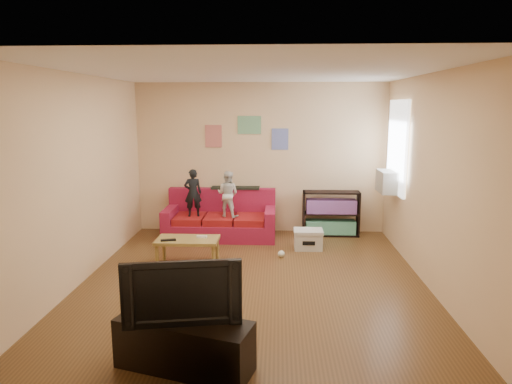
{
  "coord_description": "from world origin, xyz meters",
  "views": [
    {
      "loc": [
        0.31,
        -5.73,
        2.29
      ],
      "look_at": [
        0.0,
        0.8,
        1.05
      ],
      "focal_mm": 32.0,
      "sensor_mm": 36.0,
      "label": 1
    }
  ],
  "objects_px": {
    "coffee_table": "(188,242)",
    "bookshelf": "(331,216)",
    "file_box": "(308,239)",
    "sofa": "(221,221)",
    "television": "(182,289)",
    "child_b": "(228,194)",
    "tv_stand": "(184,345)",
    "child_a": "(193,193)"
  },
  "relations": [
    {
      "from": "child_a",
      "to": "sofa",
      "type": "bearing_deg",
      "value": -171.84
    },
    {
      "from": "file_box",
      "to": "tv_stand",
      "type": "bearing_deg",
      "value": -110.5
    },
    {
      "from": "sofa",
      "to": "file_box",
      "type": "bearing_deg",
      "value": -23.35
    },
    {
      "from": "child_b",
      "to": "bookshelf",
      "type": "xyz_separation_m",
      "value": [
        1.81,
        0.35,
        -0.45
      ]
    },
    {
      "from": "sofa",
      "to": "television",
      "type": "relative_size",
      "value": 1.92
    },
    {
      "from": "tv_stand",
      "to": "file_box",
      "type": "bearing_deg",
      "value": 85.94
    },
    {
      "from": "child_b",
      "to": "television",
      "type": "bearing_deg",
      "value": 109.71
    },
    {
      "from": "child_a",
      "to": "coffee_table",
      "type": "distance_m",
      "value": 1.44
    },
    {
      "from": "sofa",
      "to": "file_box",
      "type": "xyz_separation_m",
      "value": [
        1.5,
        -0.65,
        -0.12
      ]
    },
    {
      "from": "coffee_table",
      "to": "file_box",
      "type": "xyz_separation_m",
      "value": [
        1.8,
        0.87,
        -0.18
      ]
    },
    {
      "from": "child_b",
      "to": "tv_stand",
      "type": "xyz_separation_m",
      "value": [
        0.04,
        -3.99,
        -0.58
      ]
    },
    {
      "from": "sofa",
      "to": "bookshelf",
      "type": "relative_size",
      "value": 1.93
    },
    {
      "from": "tv_stand",
      "to": "sofa",
      "type": "bearing_deg",
      "value": 109.1
    },
    {
      "from": "child_b",
      "to": "television",
      "type": "xyz_separation_m",
      "value": [
        0.04,
        -3.99,
        -0.06
      ]
    },
    {
      "from": "child_b",
      "to": "television",
      "type": "relative_size",
      "value": 0.79
    },
    {
      "from": "sofa",
      "to": "tv_stand",
      "type": "relative_size",
      "value": 1.6
    },
    {
      "from": "sofa",
      "to": "bookshelf",
      "type": "distance_m",
      "value": 1.97
    },
    {
      "from": "child_b",
      "to": "bookshelf",
      "type": "distance_m",
      "value": 1.89
    },
    {
      "from": "child_a",
      "to": "child_b",
      "type": "height_order",
      "value": "child_a"
    },
    {
      "from": "sofa",
      "to": "file_box",
      "type": "height_order",
      "value": "sofa"
    },
    {
      "from": "file_box",
      "to": "television",
      "type": "distance_m",
      "value": 3.79
    },
    {
      "from": "sofa",
      "to": "television",
      "type": "bearing_deg",
      "value": -87.34
    },
    {
      "from": "child_a",
      "to": "bookshelf",
      "type": "relative_size",
      "value": 0.83
    },
    {
      "from": "child_b",
      "to": "coffee_table",
      "type": "relative_size",
      "value": 0.89
    },
    {
      "from": "tv_stand",
      "to": "television",
      "type": "xyz_separation_m",
      "value": [
        0.0,
        0.0,
        0.52
      ]
    },
    {
      "from": "television",
      "to": "sofa",
      "type": "bearing_deg",
      "value": 82.98
    },
    {
      "from": "sofa",
      "to": "child_b",
      "type": "xyz_separation_m",
      "value": [
        0.15,
        -0.17,
        0.52
      ]
    },
    {
      "from": "tv_stand",
      "to": "television",
      "type": "relative_size",
      "value": 1.2
    },
    {
      "from": "sofa",
      "to": "bookshelf",
      "type": "xyz_separation_m",
      "value": [
        1.96,
        0.18,
        0.07
      ]
    },
    {
      "from": "file_box",
      "to": "coffee_table",
      "type": "bearing_deg",
      "value": -154.28
    },
    {
      "from": "child_a",
      "to": "coffee_table",
      "type": "bearing_deg",
      "value": 84.72
    },
    {
      "from": "sofa",
      "to": "coffee_table",
      "type": "distance_m",
      "value": 1.54
    },
    {
      "from": "bookshelf",
      "to": "child_a",
      "type": "bearing_deg",
      "value": -171.81
    },
    {
      "from": "child_a",
      "to": "tv_stand",
      "type": "height_order",
      "value": "child_a"
    },
    {
      "from": "file_box",
      "to": "television",
      "type": "bearing_deg",
      "value": -110.5
    },
    {
      "from": "coffee_table",
      "to": "television",
      "type": "relative_size",
      "value": 0.89
    },
    {
      "from": "child_b",
      "to": "file_box",
      "type": "distance_m",
      "value": 1.57
    },
    {
      "from": "sofa",
      "to": "child_b",
      "type": "relative_size",
      "value": 2.43
    },
    {
      "from": "bookshelf",
      "to": "coffee_table",
      "type": "bearing_deg",
      "value": -142.99
    },
    {
      "from": "television",
      "to": "coffee_table",
      "type": "bearing_deg",
      "value": 90.75
    },
    {
      "from": "coffee_table",
      "to": "bookshelf",
      "type": "height_order",
      "value": "bookshelf"
    },
    {
      "from": "sofa",
      "to": "coffee_table",
      "type": "xyz_separation_m",
      "value": [
        -0.29,
        -1.51,
        0.06
      ]
    }
  ]
}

